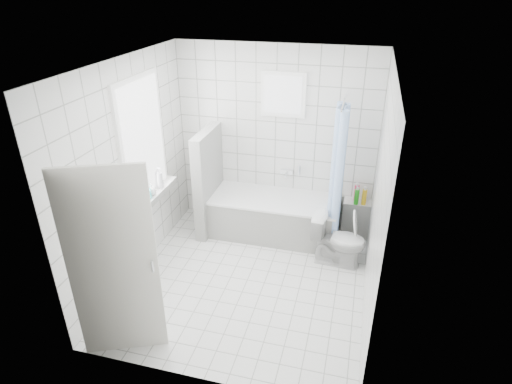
# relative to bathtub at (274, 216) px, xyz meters

# --- Properties ---
(ground) EXTENTS (3.00, 3.00, 0.00)m
(ground) POSITION_rel_bathtub_xyz_m (-0.09, -1.12, -0.29)
(ground) COLOR white
(ground) RESTS_ON ground
(ceiling) EXTENTS (3.00, 3.00, 0.00)m
(ceiling) POSITION_rel_bathtub_xyz_m (-0.09, -1.12, 2.31)
(ceiling) COLOR white
(ceiling) RESTS_ON ground
(wall_back) EXTENTS (2.80, 0.02, 2.60)m
(wall_back) POSITION_rel_bathtub_xyz_m (-0.09, 0.38, 1.01)
(wall_back) COLOR white
(wall_back) RESTS_ON ground
(wall_front) EXTENTS (2.80, 0.02, 2.60)m
(wall_front) POSITION_rel_bathtub_xyz_m (-0.09, -2.62, 1.01)
(wall_front) COLOR white
(wall_front) RESTS_ON ground
(wall_left) EXTENTS (0.02, 3.00, 2.60)m
(wall_left) POSITION_rel_bathtub_xyz_m (-1.49, -1.12, 1.01)
(wall_left) COLOR white
(wall_left) RESTS_ON ground
(wall_right) EXTENTS (0.02, 3.00, 2.60)m
(wall_right) POSITION_rel_bathtub_xyz_m (1.31, -1.12, 1.01)
(wall_right) COLOR white
(wall_right) RESTS_ON ground
(window_left) EXTENTS (0.01, 0.90, 1.40)m
(window_left) POSITION_rel_bathtub_xyz_m (-1.44, -0.82, 1.31)
(window_left) COLOR white
(window_left) RESTS_ON wall_left
(window_back) EXTENTS (0.50, 0.01, 0.50)m
(window_back) POSITION_rel_bathtub_xyz_m (0.01, 0.33, 1.66)
(window_back) COLOR white
(window_back) RESTS_ON wall_back
(window_sill) EXTENTS (0.18, 1.02, 0.08)m
(window_sill) POSITION_rel_bathtub_xyz_m (-1.40, -0.82, 0.57)
(window_sill) COLOR white
(window_sill) RESTS_ON wall_left
(door) EXTENTS (0.75, 0.35, 2.00)m
(door) POSITION_rel_bathtub_xyz_m (-0.97, -2.45, 0.71)
(door) COLOR silver
(door) RESTS_ON ground
(bathtub) EXTENTS (1.77, 0.77, 0.58)m
(bathtub) POSITION_rel_bathtub_xyz_m (0.00, 0.00, 0.00)
(bathtub) COLOR white
(bathtub) RESTS_ON ground
(partition_wall) EXTENTS (0.15, 0.85, 1.50)m
(partition_wall) POSITION_rel_bathtub_xyz_m (-0.95, -0.05, 0.46)
(partition_wall) COLOR white
(partition_wall) RESTS_ON ground
(tiled_ledge) EXTENTS (0.40, 0.24, 0.55)m
(tiled_ledge) POSITION_rel_bathtub_xyz_m (1.14, 0.25, -0.02)
(tiled_ledge) COLOR white
(tiled_ledge) RESTS_ON ground
(toilet) EXTENTS (0.70, 0.43, 0.69)m
(toilet) POSITION_rel_bathtub_xyz_m (0.94, -0.47, 0.05)
(toilet) COLOR silver
(toilet) RESTS_ON ground
(curtain_rod) EXTENTS (0.02, 0.80, 0.02)m
(curtain_rod) POSITION_rel_bathtub_xyz_m (0.83, -0.02, 1.71)
(curtain_rod) COLOR silver
(curtain_rod) RESTS_ON wall_back
(shower_curtain) EXTENTS (0.14, 0.48, 1.78)m
(shower_curtain) POSITION_rel_bathtub_xyz_m (0.83, -0.16, 0.81)
(shower_curtain) COLOR #5392F5
(shower_curtain) RESTS_ON curtain_rod
(tub_faucet) EXTENTS (0.18, 0.06, 0.06)m
(tub_faucet) POSITION_rel_bathtub_xyz_m (0.10, 0.33, 0.56)
(tub_faucet) COLOR silver
(tub_faucet) RESTS_ON wall_back
(sill_bottles) EXTENTS (0.17, 0.45, 0.28)m
(sill_bottles) POSITION_rel_bathtub_xyz_m (-1.39, -0.80, 0.72)
(sill_bottles) COLOR #2DCACE
(sill_bottles) RESTS_ON window_sill
(ledge_bottles) EXTENTS (0.17, 0.17, 0.23)m
(ledge_bottles) POSITION_rel_bathtub_xyz_m (1.14, 0.21, 0.37)
(ledge_bottles) COLOR #D51943
(ledge_bottles) RESTS_ON tiled_ledge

